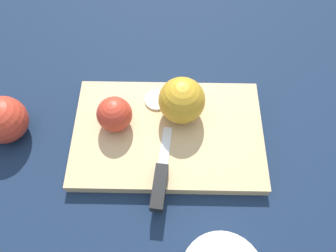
# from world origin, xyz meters

# --- Properties ---
(ground_plane) EXTENTS (4.00, 4.00, 0.00)m
(ground_plane) POSITION_xyz_m (0.00, 0.00, 0.00)
(ground_plane) COLOR #14233D
(cutting_board) EXTENTS (0.39, 0.29, 0.02)m
(cutting_board) POSITION_xyz_m (0.00, 0.00, 0.01)
(cutting_board) COLOR tan
(cutting_board) RESTS_ON ground_plane
(apple_half_left) EXTENTS (0.07, 0.07, 0.07)m
(apple_half_left) POSITION_xyz_m (-0.09, 0.03, 0.06)
(apple_half_left) COLOR red
(apple_half_left) RESTS_ON cutting_board
(apple_half_right) EXTENTS (0.09, 0.09, 0.09)m
(apple_half_right) POSITION_xyz_m (0.03, 0.04, 0.07)
(apple_half_right) COLOR gold
(apple_half_right) RESTS_ON cutting_board
(knife) EXTENTS (0.06, 0.16, 0.02)m
(knife) POSITION_xyz_m (-0.03, -0.10, 0.03)
(knife) COLOR silver
(knife) RESTS_ON cutting_board
(apple_slice) EXTENTS (0.05, 0.05, 0.00)m
(apple_slice) POSITION_xyz_m (-0.01, 0.07, 0.02)
(apple_slice) COLOR beige
(apple_slice) RESTS_ON cutting_board
(apple_whole) EXTENTS (0.09, 0.09, 0.10)m
(apple_whole) POSITION_xyz_m (-0.30, 0.06, 0.04)
(apple_whole) COLOR red
(apple_whole) RESTS_ON ground_plane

